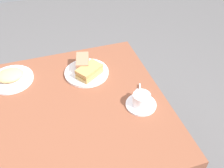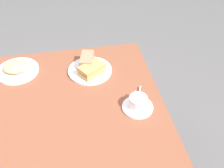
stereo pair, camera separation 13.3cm
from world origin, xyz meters
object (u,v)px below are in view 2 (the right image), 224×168
at_px(spoon, 139,95).
at_px(dining_table, 51,120).
at_px(coffee_saucer, 138,107).
at_px(coffee_cup, 138,102).
at_px(side_plate, 18,71).
at_px(sandwich_front, 92,69).
at_px(sandwich_plate, 90,70).
at_px(sandwich_back, 87,60).

bearing_deg(spoon, dining_table, 177.75).
bearing_deg(coffee_saucer, coffee_cup, 89.03).
bearing_deg(dining_table, side_plate, 118.63).
distance_m(coffee_saucer, coffee_cup, 0.04).
xyz_separation_m(dining_table, side_plate, (-0.16, 0.29, 0.11)).
distance_m(dining_table, side_plate, 0.35).
distance_m(sandwich_front, coffee_cup, 0.33).
relative_size(sandwich_plate, coffee_saucer, 1.63).
xyz_separation_m(sandwich_plate, sandwich_front, (0.01, -0.03, 0.03)).
xyz_separation_m(sandwich_front, coffee_cup, (0.18, -0.28, 0.00)).
bearing_deg(sandwich_back, coffee_cup, -60.87).
distance_m(dining_table, coffee_cup, 0.46).
height_order(sandwich_front, sandwich_back, sandwich_back).
bearing_deg(sandwich_plate, side_plate, 170.06).
distance_m(sandwich_front, sandwich_back, 0.08).
relative_size(coffee_saucer, spoon, 1.54).
height_order(dining_table, sandwich_front, sandwich_front).
relative_size(coffee_cup, side_plate, 0.48).
height_order(dining_table, coffee_cup, coffee_cup).
bearing_deg(dining_table, sandwich_back, 50.03).
bearing_deg(side_plate, sandwich_front, -14.34).
relative_size(sandwich_front, coffee_cup, 1.42).
bearing_deg(side_plate, sandwich_plate, -9.94).
bearing_deg(sandwich_front, side_plate, 165.66).
distance_m(sandwich_back, coffee_cup, 0.41).
height_order(spoon, side_plate, spoon).
bearing_deg(spoon, side_plate, 153.04).
bearing_deg(sandwich_front, coffee_saucer, -57.14).
bearing_deg(sandwich_front, coffee_cup, -56.98).
xyz_separation_m(sandwich_plate, coffee_saucer, (0.19, -0.31, -0.00)).
xyz_separation_m(sandwich_back, spoon, (0.23, -0.29, -0.03)).
relative_size(sandwich_plate, side_plate, 1.04).
height_order(dining_table, sandwich_plate, sandwich_plate).
bearing_deg(dining_table, sandwich_front, 37.97).
bearing_deg(sandwich_plate, dining_table, -136.30).
bearing_deg(sandwich_back, side_plate, 176.39).
xyz_separation_m(sandwich_front, spoon, (0.21, -0.21, -0.03)).
bearing_deg(side_plate, spoon, -26.96).
bearing_deg(coffee_saucer, sandwich_back, 119.01).
bearing_deg(sandwich_front, spoon, -45.00).
distance_m(dining_table, spoon, 0.47).
relative_size(dining_table, sandwich_back, 8.31).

